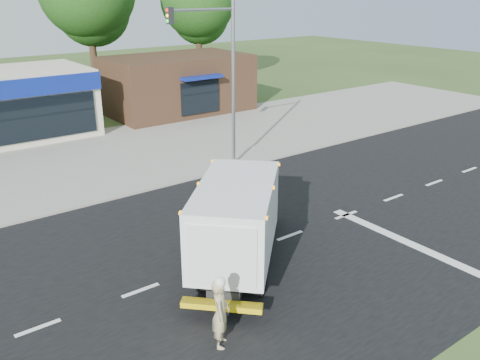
% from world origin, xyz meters
% --- Properties ---
extents(ground, '(120.00, 120.00, 0.00)m').
position_xyz_m(ground, '(0.00, 0.00, 0.00)').
color(ground, '#385123').
rests_on(ground, ground).
extents(road_asphalt, '(60.00, 14.00, 0.02)m').
position_xyz_m(road_asphalt, '(0.00, 0.00, 0.00)').
color(road_asphalt, black).
rests_on(road_asphalt, ground).
extents(sidewalk, '(60.00, 2.40, 0.12)m').
position_xyz_m(sidewalk, '(0.00, 8.20, 0.06)').
color(sidewalk, gray).
rests_on(sidewalk, ground).
extents(parking_apron, '(60.00, 9.00, 0.02)m').
position_xyz_m(parking_apron, '(0.00, 14.00, 0.01)').
color(parking_apron, gray).
rests_on(parking_apron, ground).
extents(lane_markings, '(55.20, 7.00, 0.01)m').
position_xyz_m(lane_markings, '(1.35, -1.35, 0.02)').
color(lane_markings, silver).
rests_on(lane_markings, road_asphalt).
extents(ems_box_truck, '(6.34, 6.32, 3.04)m').
position_xyz_m(ems_box_truck, '(-2.60, -0.39, 1.75)').
color(ems_box_truck, black).
rests_on(ems_box_truck, ground).
extents(emergency_worker, '(0.77, 0.81, 1.97)m').
position_xyz_m(emergency_worker, '(-5.46, -3.46, 0.97)').
color(emergency_worker, tan).
rests_on(emergency_worker, ground).
extents(brown_storefront, '(10.00, 6.70, 4.00)m').
position_xyz_m(brown_storefront, '(7.00, 19.98, 2.00)').
color(brown_storefront, '#382316').
rests_on(brown_storefront, ground).
extents(traffic_signal_pole, '(3.51, 0.25, 8.00)m').
position_xyz_m(traffic_signal_pole, '(2.35, 7.60, 4.92)').
color(traffic_signal_pole, gray).
rests_on(traffic_signal_pole, ground).
extents(background_trees, '(36.77, 7.39, 12.10)m').
position_xyz_m(background_trees, '(-0.85, 28.16, 7.38)').
color(background_trees, '#332114').
rests_on(background_trees, ground).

